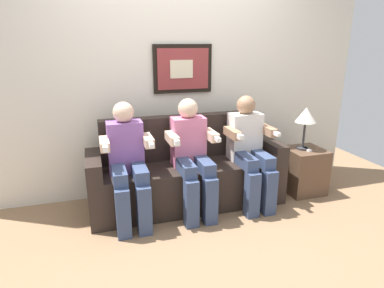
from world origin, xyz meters
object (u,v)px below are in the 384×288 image
person_on_left (127,160)px  person_in_middle (192,153)px  table_lamp (306,117)px  side_table_right (304,170)px  person_on_right (249,147)px  spare_remote_on_table (307,149)px  couch (187,175)px

person_on_left → person_in_middle: size_ratio=1.00×
table_lamp → person_in_middle: bearing=-176.4°
person_in_middle → side_table_right: (1.33, 0.06, -0.36)m
person_on_left → person_on_right: same height
spare_remote_on_table → couch: bearing=173.9°
couch → table_lamp: size_ratio=4.24×
person_on_left → person_on_right: size_ratio=1.00×
couch → person_on_left: 0.69m
person_on_left → spare_remote_on_table: size_ratio=8.54×
spare_remote_on_table → person_on_right: bearing=-177.8°
person_on_left → person_in_middle: (0.61, 0.00, 0.00)m
table_lamp → side_table_right: bearing=-32.4°
spare_remote_on_table → person_in_middle: bearing=-178.8°
couch → spare_remote_on_table: couch is taller
person_on_left → couch: bearing=15.4°
person_on_right → person_in_middle: bearing=180.0°
couch → side_table_right: bearing=-4.6°
person_on_right → side_table_right: person_on_right is taller
table_lamp → spare_remote_on_table: table_lamp is taller
person_in_middle → table_lamp: (1.30, 0.08, 0.25)m
person_in_middle → person_on_right: bearing=0.0°
person_on_left → table_lamp: person_on_left is taller
person_on_left → side_table_right: 1.97m
table_lamp → person_on_left: bearing=-177.6°
person_on_left → table_lamp: 1.92m
person_in_middle → person_on_right: same height
couch → spare_remote_on_table: bearing=-6.1°
couch → person_on_right: (0.61, -0.17, 0.29)m
person_in_middle → side_table_right: 1.37m
couch → spare_remote_on_table: size_ratio=15.01×
table_lamp → couch: bearing=176.2°
person_on_left → spare_remote_on_table: (1.92, 0.03, -0.10)m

